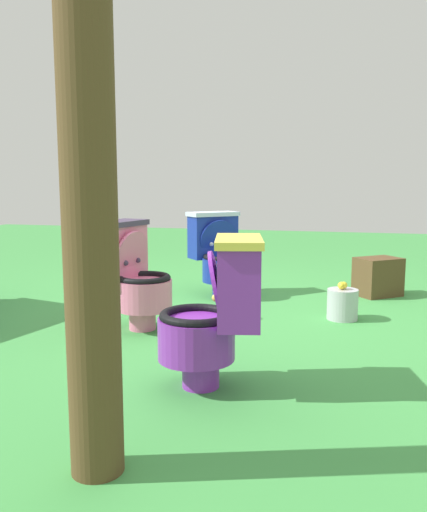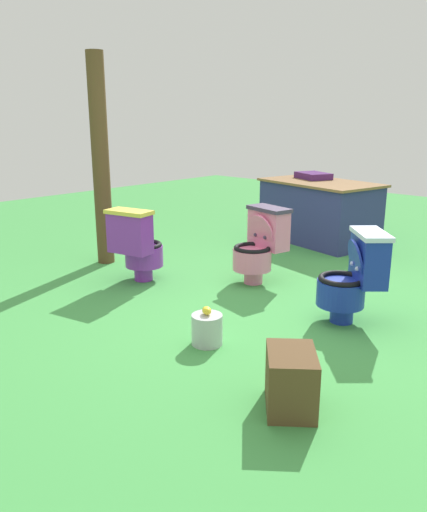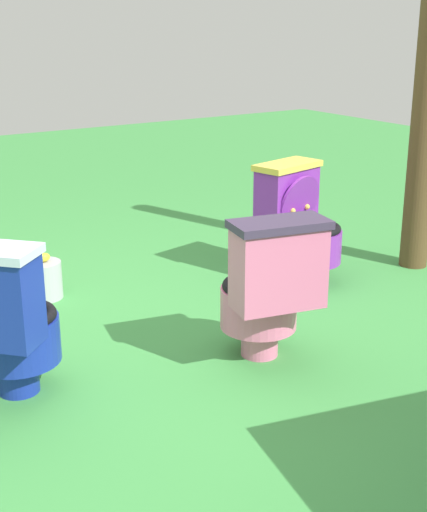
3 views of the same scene
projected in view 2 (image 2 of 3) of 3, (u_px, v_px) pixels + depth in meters
ground at (272, 307)px, 4.30m from camera, size 14.00×14.00×0.00m
toilet_pink at (260, 244)px, 4.87m from camera, size 0.49×0.56×0.73m
toilet_blue at (354, 276)px, 3.90m from camera, size 0.63×0.63×0.73m
toilet_purple at (138, 245)px, 4.86m from camera, size 0.50×0.57×0.73m
vendor_table at (319, 211)px, 6.47m from camera, size 1.61×1.15×0.85m
wooden_post at (101, 162)px, 5.34m from camera, size 0.18×0.18×2.20m
small_crate at (291, 381)px, 2.78m from camera, size 0.43×0.45×0.33m
lemon_bucket at (207, 328)px, 3.58m from camera, size 0.22×0.22×0.28m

